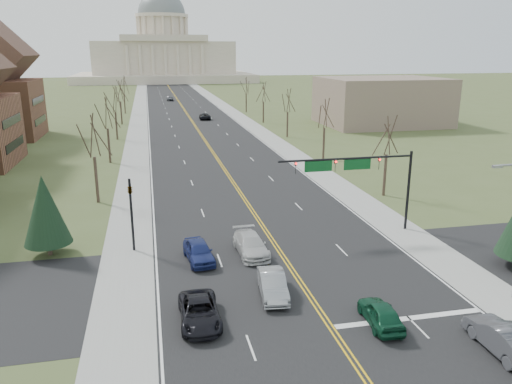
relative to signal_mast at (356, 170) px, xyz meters
name	(u,v)px	position (x,y,z in m)	size (l,w,h in m)	color
ground	(325,319)	(-7.45, -13.50, -5.76)	(600.00, 600.00, 0.00)	#465329
road	(185,111)	(-7.45, 96.50, -5.76)	(20.00, 380.00, 0.01)	black
cross_road	(297,277)	(-7.45, -7.50, -5.76)	(120.00, 14.00, 0.01)	black
sidewalk_left	(139,112)	(-19.45, 96.50, -5.75)	(4.00, 380.00, 0.03)	gray
sidewalk_right	(229,110)	(4.55, 96.50, -5.75)	(4.00, 380.00, 0.03)	gray
center_line	(185,111)	(-7.45, 96.50, -5.75)	(0.42, 380.00, 0.01)	gold
edge_line_left	(148,112)	(-17.25, 96.50, -5.75)	(0.15, 380.00, 0.01)	silver
edge_line_right	(221,110)	(2.35, 96.50, -5.75)	(0.15, 380.00, 0.01)	silver
stop_bar	(409,318)	(-2.45, -14.50, -5.75)	(9.50, 0.50, 0.01)	silver
capitol	(164,53)	(-7.45, 236.41, 8.44)	(90.00, 60.00, 50.00)	beige
signal_mast	(356,170)	(0.00, 0.00, 0.00)	(12.12, 0.44, 7.20)	black
signal_left	(131,207)	(-18.95, 0.00, -2.05)	(0.32, 0.36, 6.00)	black
tree_r_0	(388,137)	(8.05, 10.50, 0.79)	(3.74, 3.74, 8.50)	#3B2B22
tree_l_0	(93,138)	(-22.95, 14.50, 1.18)	(3.96, 3.96, 9.00)	#3B2B22
tree_r_1	(325,115)	(8.05, 30.50, 0.79)	(3.74, 3.74, 8.50)	#3B2B22
tree_l_1	(107,115)	(-22.95, 34.50, 1.18)	(3.96, 3.96, 9.00)	#3B2B22
tree_r_2	(288,102)	(8.05, 50.50, 0.79)	(3.74, 3.74, 8.50)	#3B2B22
tree_l_2	(115,101)	(-22.95, 54.50, 1.18)	(3.96, 3.96, 9.00)	#3B2B22
tree_r_3	(263,93)	(8.05, 70.50, 0.79)	(3.74, 3.74, 8.50)	#3B2B22
tree_l_3	(120,92)	(-22.95, 74.50, 1.18)	(3.96, 3.96, 9.00)	#3B2B22
tree_r_4	(246,87)	(8.05, 90.50, 0.79)	(3.74, 3.74, 8.50)	#3B2B22
tree_l_4	(123,86)	(-22.95, 94.50, 1.18)	(3.96, 3.96, 9.00)	#3B2B22
conifer_l	(45,210)	(-25.45, 0.50, -2.02)	(3.64, 3.64, 6.50)	#3B2B22
bldg_right_mass	(381,101)	(32.55, 62.50, -0.76)	(25.00, 20.00, 10.00)	#7C6C58
car_nb_inner_lead	(381,313)	(-4.49, -14.77, -5.03)	(1.70, 4.22, 1.44)	#0E3F28
car_nb_outer_lead	(503,338)	(0.69, -18.70, -4.93)	(1.74, 5.00, 1.65)	#46484D
car_sb_inner_lead	(273,285)	(-9.83, -9.90, -4.98)	(1.63, 4.69, 1.54)	gray
car_sb_outer_lead	(199,312)	(-14.90, -12.28, -5.05)	(2.32, 5.03, 1.40)	black
car_sb_inner_second	(251,245)	(-9.83, -2.73, -4.97)	(2.19, 5.38, 1.56)	#B9B9B9
car_sb_outer_second	(199,251)	(-14.01, -3.24, -4.95)	(1.89, 4.70, 1.60)	navy
car_far_nb	(205,116)	(-4.20, 78.62, -5.00)	(2.47, 5.37, 1.49)	black
car_far_sb	(170,98)	(-10.05, 126.37, -4.94)	(1.91, 4.74, 1.62)	#55575D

